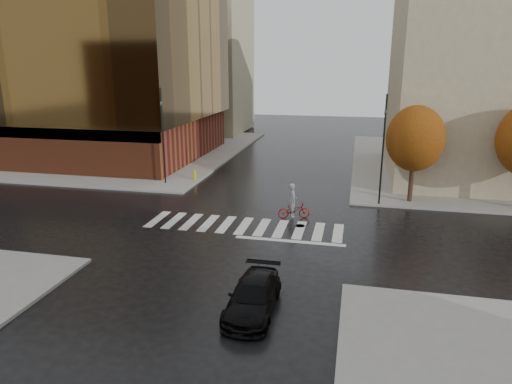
# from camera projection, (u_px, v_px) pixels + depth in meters

# --- Properties ---
(ground) EXTENTS (120.00, 120.00, 0.00)m
(ground) POSITION_uv_depth(u_px,v_px,m) (242.00, 229.00, 26.49)
(ground) COLOR black
(ground) RESTS_ON ground
(sidewalk_nw) EXTENTS (30.00, 30.00, 0.15)m
(sidewalk_nw) POSITION_uv_depth(u_px,v_px,m) (105.00, 149.00, 50.59)
(sidewalk_nw) COLOR gray
(sidewalk_nw) RESTS_ON ground
(crosswalk) EXTENTS (12.00, 3.00, 0.01)m
(crosswalk) POSITION_uv_depth(u_px,v_px,m) (244.00, 226.00, 26.96)
(crosswalk) COLOR silver
(crosswalk) RESTS_ON ground
(office_glass) EXTENTS (27.00, 19.00, 16.00)m
(office_glass) POSITION_uv_depth(u_px,v_px,m) (73.00, 73.00, 45.73)
(office_glass) COLOR brown
(office_glass) RESTS_ON sidewalk_nw
(building_ne_tan) EXTENTS (16.00, 16.00, 18.00)m
(building_ne_tan) POSITION_uv_depth(u_px,v_px,m) (499.00, 65.00, 36.41)
(building_ne_tan) COLOR #9A906D
(building_ne_tan) RESTS_ON sidewalk_ne
(building_nw_far) EXTENTS (14.00, 12.00, 20.00)m
(building_nw_far) POSITION_uv_depth(u_px,v_px,m) (194.00, 56.00, 61.82)
(building_nw_far) COLOR #9A906D
(building_nw_far) RESTS_ON sidewalk_nw
(tree_ne_a) EXTENTS (3.80, 3.80, 6.50)m
(tree_ne_a) POSITION_uv_depth(u_px,v_px,m) (415.00, 139.00, 30.14)
(tree_ne_a) COLOR black
(tree_ne_a) RESTS_ON sidewalk_ne
(sedan) EXTENTS (1.79, 4.32, 1.25)m
(sedan) POSITION_uv_depth(u_px,v_px,m) (253.00, 296.00, 17.54)
(sedan) COLOR black
(sedan) RESTS_ON ground
(cyclist) EXTENTS (2.07, 1.23, 2.23)m
(cyclist) POSITION_uv_depth(u_px,v_px,m) (293.00, 207.00, 28.08)
(cyclist) COLOR maroon
(cyclist) RESTS_ON ground
(traffic_light_nw) EXTENTS (0.20, 0.17, 7.36)m
(traffic_light_nw) POSITION_uv_depth(u_px,v_px,m) (163.00, 130.00, 34.93)
(traffic_light_nw) COLOR black
(traffic_light_nw) RESTS_ON sidewalk_nw
(traffic_light_ne) EXTENTS (0.20, 0.22, 7.26)m
(traffic_light_ne) POSITION_uv_depth(u_px,v_px,m) (383.00, 143.00, 29.59)
(traffic_light_ne) COLOR black
(traffic_light_ne) RESTS_ON sidewalk_ne
(fire_hydrant) EXTENTS (0.28, 0.28, 0.78)m
(fire_hydrant) POSITION_uv_depth(u_px,v_px,m) (195.00, 174.00, 37.09)
(fire_hydrant) COLOR #BEC30B
(fire_hydrant) RESTS_ON sidewalk_nw
(manhole) EXTENTS (0.75, 0.75, 0.01)m
(manhole) POSITION_uv_depth(u_px,v_px,m) (300.00, 226.00, 26.95)
(manhole) COLOR #3C2515
(manhole) RESTS_ON ground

